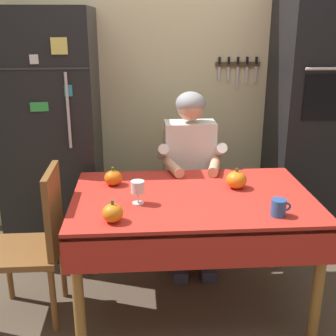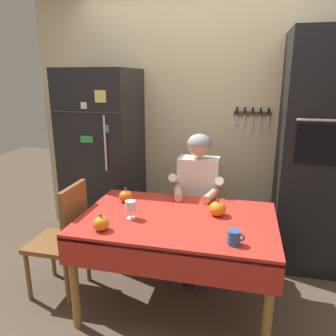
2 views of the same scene
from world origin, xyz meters
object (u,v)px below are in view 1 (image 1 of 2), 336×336
object	(u,v)px
wall_oven	(314,110)
pumpkin_large	(113,213)
chair_behind_person	(187,184)
dining_table	(193,210)
seated_person	(191,164)
pumpkin_small	(113,178)
wine_glass	(138,188)
chair_left_side	(38,239)
coffee_mug	(279,208)
pumpkin_medium	(236,180)
refrigerator	(52,135)

from	to	relation	value
wall_oven	pumpkin_large	distance (m)	1.95
chair_behind_person	pumpkin_large	size ratio (longest dim) A/B	7.88
dining_table	pumpkin_large	world-z (taller)	pumpkin_large
seated_person	pumpkin_small	distance (m)	0.65
chair_behind_person	wine_glass	size ratio (longest dim) A/B	6.97
chair_behind_person	pumpkin_small	world-z (taller)	chair_behind_person
chair_left_side	wine_glass	xyz separation A→B (m)	(0.58, -0.06, 0.32)
wall_oven	pumpkin_large	xyz separation A→B (m)	(-1.50, -1.22, -0.26)
chair_left_side	coffee_mug	world-z (taller)	chair_left_side
seated_person	coffee_mug	xyz separation A→B (m)	(0.36, -0.89, 0.05)
pumpkin_large	pumpkin_small	distance (m)	0.52
seated_person	wine_glass	distance (m)	0.78
wall_oven	seated_person	world-z (taller)	wall_oven
seated_person	pumpkin_large	size ratio (longest dim) A/B	10.55
wine_glass	pumpkin_medium	distance (m)	0.63
dining_table	refrigerator	bearing A→B (deg)	137.09
chair_behind_person	chair_left_side	bearing A→B (deg)	-139.67
wall_oven	coffee_mug	xyz separation A→B (m)	(-0.64, -1.21, -0.27)
seated_person	pumpkin_small	size ratio (longest dim) A/B	10.79
seated_person	chair_behind_person	bearing A→B (deg)	90.00
dining_table	chair_behind_person	distance (m)	0.81
wine_glass	coffee_mug	bearing A→B (deg)	-15.96
coffee_mug	pumpkin_large	world-z (taller)	pumpkin_large
chair_behind_person	pumpkin_small	xyz separation A→B (m)	(-0.53, -0.57, 0.28)
seated_person	chair_left_side	size ratio (longest dim) A/B	1.34
seated_person	dining_table	bearing A→B (deg)	-95.49
wall_oven	coffee_mug	bearing A→B (deg)	-117.78
chair_behind_person	pumpkin_small	size ratio (longest dim) A/B	8.06
coffee_mug	pumpkin_small	xyz separation A→B (m)	(-0.88, 0.51, 0.00)
chair_behind_person	refrigerator	bearing A→B (deg)	174.87
dining_table	chair_behind_person	xyz separation A→B (m)	(0.06, 0.79, -0.14)
seated_person	pumpkin_small	xyz separation A→B (m)	(-0.53, -0.38, 0.05)
chair_left_side	chair_behind_person	bearing A→B (deg)	40.33
coffee_mug	chair_behind_person	bearing A→B (deg)	108.22
pumpkin_large	wine_glass	bearing A→B (deg)	60.22
chair_behind_person	wine_glass	xyz separation A→B (m)	(-0.38, -0.87, 0.32)
pumpkin_medium	dining_table	bearing A→B (deg)	-156.71
dining_table	wine_glass	distance (m)	0.37
coffee_mug	pumpkin_large	size ratio (longest dim) A/B	0.90
chair_behind_person	pumpkin_medium	size ratio (longest dim) A/B	7.29
refrigerator	wall_oven	world-z (taller)	wall_oven
seated_person	pumpkin_large	world-z (taller)	seated_person
wall_oven	chair_behind_person	world-z (taller)	wall_oven
seated_person	chair_left_side	distance (m)	1.17
chair_behind_person	pumpkin_medium	distance (m)	0.76
pumpkin_medium	pumpkin_small	size ratio (longest dim) A/B	1.10
wall_oven	wine_glass	distance (m)	1.71
refrigerator	chair_behind_person	distance (m)	1.08
wine_glass	chair_behind_person	bearing A→B (deg)	66.53
wall_oven	chair_left_side	bearing A→B (deg)	-154.18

